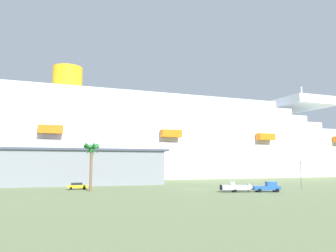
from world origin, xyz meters
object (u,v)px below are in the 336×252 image
(cruise_ship, at_px, (164,145))
(pickup_truck, at_px, (268,187))
(small_boat_on_trailer, at_px, (239,188))
(palm_tree, at_px, (91,153))
(parked_car_yellow_taxi, at_px, (77,186))
(street_lamp, at_px, (301,169))

(cruise_ship, relative_size, pickup_truck, 49.90)
(small_boat_on_trailer, bearing_deg, palm_tree, 161.57)
(small_boat_on_trailer, distance_m, palm_tree, 32.93)
(palm_tree, relative_size, parked_car_yellow_taxi, 2.27)
(pickup_truck, distance_m, parked_car_yellow_taxi, 43.33)
(pickup_truck, relative_size, parked_car_yellow_taxi, 1.27)
(cruise_ship, xyz_separation_m, parked_car_yellow_taxi, (-36.06, -57.48, -13.32))
(cruise_ship, xyz_separation_m, street_lamp, (15.51, -70.64, -9.47))
(pickup_truck, bearing_deg, cruise_ship, 92.39)
(palm_tree, height_order, parked_car_yellow_taxi, palm_tree)
(palm_tree, bearing_deg, street_lamp, -7.38)
(small_boat_on_trailer, distance_m, street_lamp, 19.16)
(street_lamp, height_order, parked_car_yellow_taxi, street_lamp)
(palm_tree, bearing_deg, small_boat_on_trailer, -18.43)
(pickup_truck, distance_m, small_boat_on_trailer, 6.22)
(parked_car_yellow_taxi, bearing_deg, pickup_truck, -25.12)
(palm_tree, xyz_separation_m, parked_car_yellow_taxi, (-2.73, 6.83, -7.51))
(palm_tree, distance_m, parked_car_yellow_taxi, 10.51)
(street_lamp, bearing_deg, cruise_ship, 102.39)
(cruise_ship, height_order, small_boat_on_trailer, cruise_ship)
(cruise_ship, distance_m, parked_car_yellow_taxi, 69.15)
(pickup_truck, bearing_deg, small_boat_on_trailer, 166.80)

